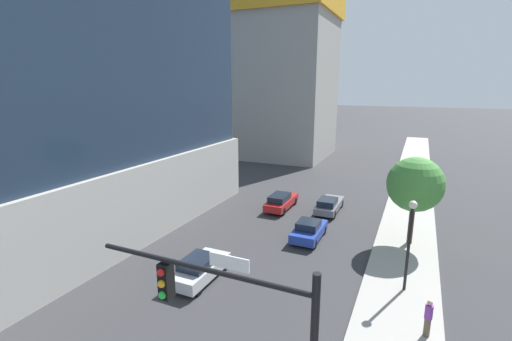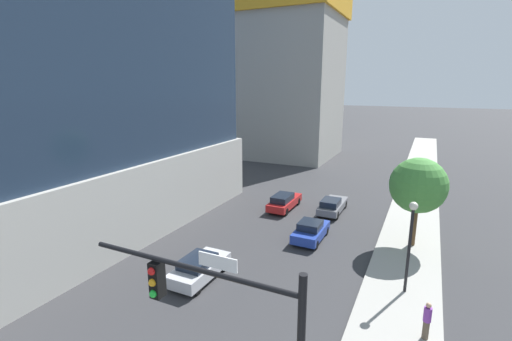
# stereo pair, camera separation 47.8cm
# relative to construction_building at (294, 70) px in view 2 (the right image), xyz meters

# --- Properties ---
(sidewalk) EXTENTS (4.10, 120.00, 0.15)m
(sidewalk) POSITION_rel_construction_building_xyz_m (19.10, -30.48, -13.28)
(sidewalk) COLOR #9E9B93
(sidewalk) RESTS_ON ground
(construction_building) EXTENTS (14.59, 16.55, 30.97)m
(construction_building) POSITION_rel_construction_building_xyz_m (0.00, 0.00, 0.00)
(construction_building) COLOR #9E9B93
(construction_building) RESTS_ON ground
(traffic_light_pole) EXTENTS (6.40, 0.48, 6.96)m
(traffic_light_pole) POSITION_rel_construction_building_xyz_m (15.59, -47.11, -8.39)
(traffic_light_pole) COLOR black
(traffic_light_pole) RESTS_ON sidewalk
(street_lamp) EXTENTS (0.44, 0.44, 5.14)m
(street_lamp) POSITION_rel_construction_building_xyz_m (19.29, -34.60, -9.79)
(street_lamp) COLOR black
(street_lamp) RESTS_ON sidewalk
(street_tree) EXTENTS (3.78, 3.78, 6.25)m
(street_tree) POSITION_rel_construction_building_xyz_m (19.33, -28.05, -8.87)
(street_tree) COLOR brown
(street_tree) RESTS_ON sidewalk
(car_blue) EXTENTS (1.83, 4.01, 1.47)m
(car_blue) POSITION_rel_construction_building_xyz_m (12.51, -30.03, -12.65)
(car_blue) COLOR #233D9E
(car_blue) RESTS_ON ground
(car_red) EXTENTS (1.75, 4.71, 1.49)m
(car_red) POSITION_rel_construction_building_xyz_m (8.30, -24.65, -12.61)
(car_red) COLOR red
(car_red) RESTS_ON ground
(car_gray) EXTENTS (1.75, 4.70, 1.42)m
(car_gray) POSITION_rel_construction_building_xyz_m (12.51, -23.65, -12.65)
(car_gray) COLOR slate
(car_gray) RESTS_ON ground
(car_silver) EXTENTS (1.85, 4.21, 1.44)m
(car_silver) POSITION_rel_construction_building_xyz_m (8.30, -38.19, -12.63)
(car_silver) COLOR #B7B7BC
(car_silver) RESTS_ON ground
(pedestrian_purple_shirt) EXTENTS (0.34, 0.34, 1.77)m
(pedestrian_purple_shirt) POSITION_rel_construction_building_xyz_m (20.37, -38.23, -12.30)
(pedestrian_purple_shirt) COLOR brown
(pedestrian_purple_shirt) RESTS_ON sidewalk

